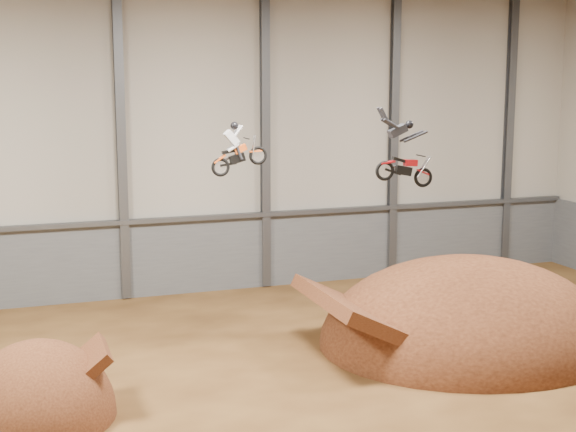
% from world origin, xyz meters
% --- Properties ---
extents(floor, '(40.00, 40.00, 0.00)m').
position_xyz_m(floor, '(0.00, 0.00, 0.00)').
color(floor, '#452912').
rests_on(floor, ground).
extents(back_wall, '(40.00, 0.10, 14.00)m').
position_xyz_m(back_wall, '(0.00, 15.00, 7.00)').
color(back_wall, '#ABA498').
rests_on(back_wall, ground).
extents(lower_band_back, '(39.80, 0.18, 3.50)m').
position_xyz_m(lower_band_back, '(0.00, 14.90, 1.75)').
color(lower_band_back, '#595C61').
rests_on(lower_band_back, ground).
extents(steel_rail, '(39.80, 0.35, 0.20)m').
position_xyz_m(steel_rail, '(0.00, 14.75, 3.55)').
color(steel_rail, '#47494F').
rests_on(steel_rail, lower_band_back).
extents(steel_column_2, '(0.40, 0.36, 13.90)m').
position_xyz_m(steel_column_2, '(-3.33, 14.80, 7.00)').
color(steel_column_2, '#47494F').
rests_on(steel_column_2, ground).
extents(steel_column_3, '(0.40, 0.36, 13.90)m').
position_xyz_m(steel_column_3, '(3.33, 14.80, 7.00)').
color(steel_column_3, '#47494F').
rests_on(steel_column_3, ground).
extents(steel_column_4, '(0.40, 0.36, 13.90)m').
position_xyz_m(steel_column_4, '(10.00, 14.80, 7.00)').
color(steel_column_4, '#47494F').
rests_on(steel_column_4, ground).
extents(steel_column_5, '(0.40, 0.36, 13.90)m').
position_xyz_m(steel_column_5, '(16.67, 14.80, 7.00)').
color(steel_column_5, '#47494F').
rests_on(steel_column_5, ground).
extents(takeoff_ramp, '(4.51, 5.20, 4.51)m').
position_xyz_m(takeoff_ramp, '(-7.60, 2.49, 0.00)').
color(takeoff_ramp, '#3C1C0F').
rests_on(takeoff_ramp, ground).
extents(landing_ramp, '(11.32, 10.01, 6.53)m').
position_xyz_m(landing_ramp, '(7.95, 4.24, 0.00)').
color(landing_ramp, '#3C1C0F').
rests_on(landing_ramp, ground).
extents(fmx_rider_a, '(2.41, 0.78, 2.27)m').
position_xyz_m(fmx_rider_a, '(-0.50, 5.32, 7.68)').
color(fmx_rider_a, '#E65718').
extents(fmx_rider_b, '(3.06, 0.92, 2.72)m').
position_xyz_m(fmx_rider_b, '(3.89, 1.91, 7.66)').
color(fmx_rider_b, '#B70F15').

